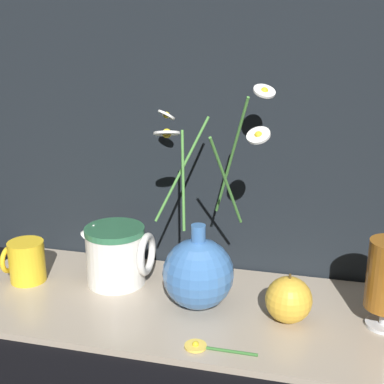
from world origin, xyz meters
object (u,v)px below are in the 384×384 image
Objects in this scene: vase_with_flowers at (199,270)px; ceramic_pitcher at (117,253)px; yellow_mug at (26,261)px; orange_fruit at (289,300)px.

vase_with_flowers is 0.18m from ceramic_pitcher.
yellow_mug is 0.52m from orange_fruit.
vase_with_flowers is 0.17m from orange_fruit.
vase_with_flowers is at bearing -2.35° from yellow_mug.
yellow_mug is 0.93× the size of orange_fruit.
orange_fruit is (0.16, -0.01, -0.03)m from vase_with_flowers.
yellow_mug is at bearing -168.83° from ceramic_pitcher.
vase_with_flowers is 2.79× the size of ceramic_pitcher.
vase_with_flowers is 4.77× the size of yellow_mug.
yellow_mug is (-0.36, 0.01, -0.03)m from vase_with_flowers.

